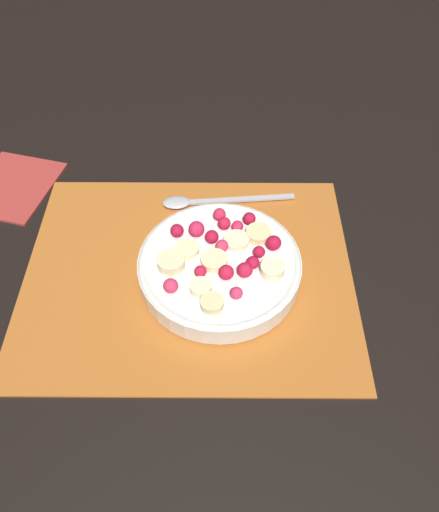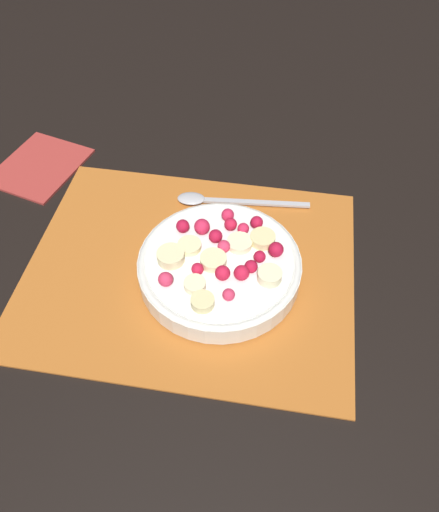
{
  "view_description": "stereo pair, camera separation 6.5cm",
  "coord_description": "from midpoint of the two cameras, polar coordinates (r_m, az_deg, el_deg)",
  "views": [
    {
      "loc": [
        -0.05,
        0.42,
        0.55
      ],
      "look_at": [
        -0.04,
        0.01,
        0.05
      ],
      "focal_mm": 35.0,
      "sensor_mm": 36.0,
      "label": 1
    },
    {
      "loc": [
        -0.11,
        0.42,
        0.55
      ],
      "look_at": [
        -0.04,
        0.01,
        0.05
      ],
      "focal_mm": 35.0,
      "sensor_mm": 36.0,
      "label": 2
    }
  ],
  "objects": [
    {
      "name": "ground_plane",
      "position": [
        0.69,
        -6.22,
        -2.12
      ],
      "size": [
        3.0,
        3.0,
        0.0
      ],
      "primitive_type": "plane",
      "color": "black"
    },
    {
      "name": "spoon",
      "position": [
        0.77,
        -4.47,
        6.13
      ],
      "size": [
        0.21,
        0.04,
        0.01
      ],
      "rotation": [
        0.0,
        0.0,
        6.37
      ],
      "color": "#B2B2B7",
      "rests_on": "placemat"
    },
    {
      "name": "napkin",
      "position": [
        0.88,
        -24.61,
        7.22
      ],
      "size": [
        0.16,
        0.17,
        0.01
      ],
      "color": "#A3332D",
      "rests_on": "ground_plane"
    },
    {
      "name": "fruit_bowl",
      "position": [
        0.67,
        -2.77,
        -1.18
      ],
      "size": [
        0.22,
        0.22,
        0.05
      ],
      "color": "silver",
      "rests_on": "placemat"
    },
    {
      "name": "placemat",
      "position": [
        0.69,
        -6.24,
        -1.97
      ],
      "size": [
        0.45,
        0.36,
        0.01
      ],
      "color": "#B26023",
      "rests_on": "ground_plane"
    }
  ]
}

